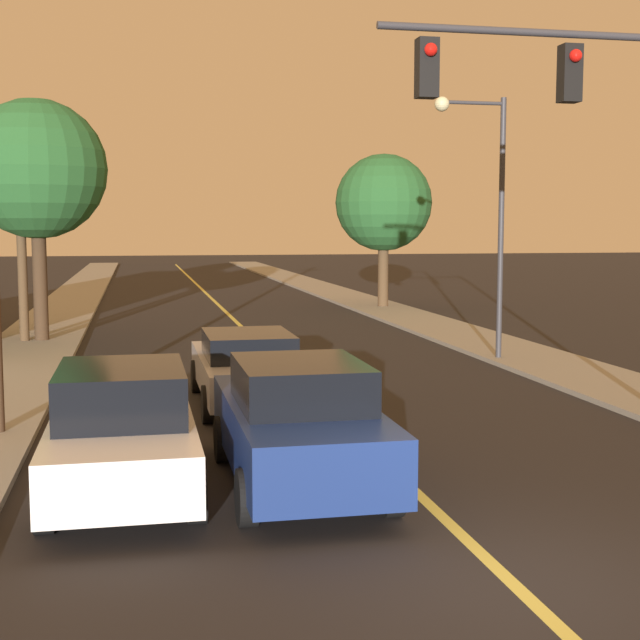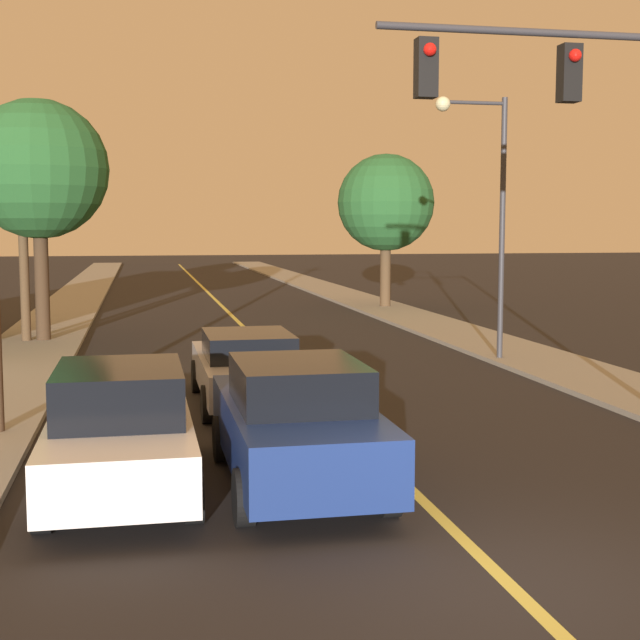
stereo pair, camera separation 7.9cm
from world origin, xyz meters
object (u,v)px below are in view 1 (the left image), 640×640
car_outer_lane_front (122,429)px  tree_right_near (384,203)px  streetlamp_right (484,190)px  traffic_signal_mast (592,138)px  tree_left_near (19,174)px  tree_left_far (36,170)px  car_near_lane_front (298,423)px  car_near_lane_second (247,367)px

car_outer_lane_front → tree_right_near: 26.41m
streetlamp_right → car_outer_lane_front: bearing=-132.6°
tree_right_near → traffic_signal_mast: bearing=-97.1°
tree_left_near → tree_left_far: bearing=14.7°
car_near_lane_front → tree_left_far: 16.86m
traffic_signal_mast → streetlamp_right: traffic_signal_mast is taller
streetlamp_right → tree_left_near: streetlamp_right is taller
car_near_lane_second → tree_left_far: tree_left_far is taller
car_near_lane_front → tree_left_near: 16.86m
car_near_lane_second → tree_right_near: tree_right_near is taller
car_near_lane_second → tree_left_far: 12.00m
tree_left_near → car_outer_lane_front: bearing=-78.9°
tree_left_near → tree_right_near: bearing=33.8°
car_near_lane_second → streetlamp_right: bearing=33.2°
car_near_lane_front → car_near_lane_second: (0.00, 5.47, -0.11)m
car_near_lane_front → tree_right_near: size_ratio=0.74×
traffic_signal_mast → tree_left_far: (-9.99, 13.43, 0.18)m
streetlamp_right → tree_left_near: 13.04m
car_outer_lane_front → tree_left_far: size_ratio=0.69×
car_outer_lane_front → streetlamp_right: size_ratio=0.74×
car_outer_lane_front → tree_left_near: size_ratio=0.74×
car_outer_lane_front → tree_right_near: size_ratio=0.76×
car_near_lane_front → streetlamp_right: bearing=56.4°
streetlamp_right → tree_left_near: (-11.64, 5.85, 0.58)m
car_near_lane_second → tree_left_near: tree_left_near is taller
car_near_lane_front → tree_left_far: (-4.77, 15.63, 4.15)m
traffic_signal_mast → car_near_lane_front: bearing=-157.2°
car_near_lane_front → tree_right_near: tree_right_near is taller
car_near_lane_front → traffic_signal_mast: traffic_signal_mast is taller
traffic_signal_mast → streetlamp_right: 7.58m
tree_left_far → tree_right_near: bearing=34.4°
traffic_signal_mast → tree_left_near: 16.93m
traffic_signal_mast → tree_left_near: (-10.46, 13.31, 0.06)m
traffic_signal_mast → tree_right_near: size_ratio=1.05×
car_near_lane_second → tree_right_near: 20.80m
car_near_lane_front → tree_left_far: bearing=107.0°
car_near_lane_second → tree_left_near: size_ratio=0.75×
car_near_lane_second → traffic_signal_mast: 7.39m
car_near_lane_front → tree_left_near: tree_left_near is taller
car_near_lane_second → car_near_lane_front: bearing=-90.0°
streetlamp_right → tree_left_far: (-11.18, 5.97, 0.70)m
car_outer_lane_front → traffic_signal_mast: bearing=14.6°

